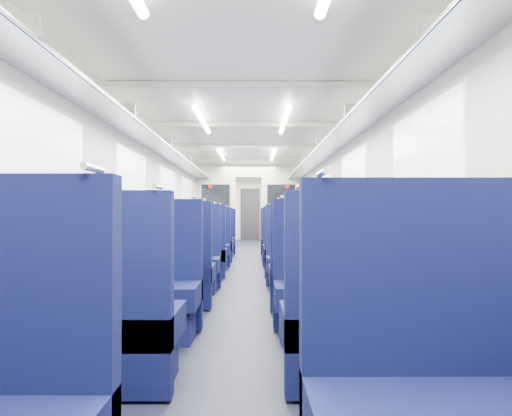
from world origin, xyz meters
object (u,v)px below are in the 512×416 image
end_door (250,214)px  seat_16 (207,245)px  seat_3 (468,415)px  seat_17 (286,245)px  seat_9 (320,276)px  seat_4 (86,327)px  seat_13 (297,255)px  bulkhead (249,206)px  seat_11 (306,263)px  seat_14 (201,249)px  seat_5 (374,327)px  seat_18 (213,241)px  seat_7 (337,293)px  seat_12 (193,255)px  seat_15 (291,249)px  seat_19 (283,241)px  seat_8 (164,274)px  seat_10 (180,264)px  seat_6 (137,293)px

end_door → seat_16: end_door is taller
seat_3 → seat_17: same height
seat_9 → seat_16: (-1.66, 4.61, 0.00)m
seat_3 → seat_4: 2.00m
seat_13 → bulkhead: bearing=99.7°
seat_3 → seat_11: bearing=90.0°
seat_14 → seat_16: size_ratio=1.00×
seat_5 → seat_13: size_ratio=1.00×
seat_3 → seat_4: same height
seat_9 → seat_18: size_ratio=1.00×
seat_9 → seat_17: size_ratio=1.00×
seat_7 → seat_9: 0.97m
seat_3 → seat_12: 5.86m
seat_12 → seat_13: bearing=0.8°
seat_15 → seat_19: (0.00, 2.42, 0.00)m
seat_3 → seat_13: (0.00, 5.65, 0.00)m
bulkhead → seat_7: bearing=-84.3°
seat_8 → seat_10: bearing=90.0°
seat_4 → seat_17: bearing=76.5°
seat_7 → seat_15: 4.52m
seat_12 → seat_16: bearing=90.0°
bulkhead → seat_6: size_ratio=2.39×
seat_9 → seat_12: (-1.66, 2.40, 0.00)m
seat_17 → seat_18: same height
seat_8 → end_door: bearing=86.2°
seat_6 → seat_10: bearing=90.0°
seat_13 → seat_16: (-1.66, 2.18, 0.00)m
seat_11 → seat_14: bearing=125.9°
seat_4 → seat_11: bearing=63.9°
seat_9 → seat_19: 5.97m
seat_11 → seat_14: (-1.66, 2.29, 0.00)m
seat_9 → seat_10: same height
seat_6 → seat_7: (1.66, 0.01, 0.00)m
seat_7 → seat_15: (0.00, 4.52, 0.00)m
seat_14 → seat_17: size_ratio=1.00×
seat_15 → seat_17: 1.25m
seat_11 → seat_19: bearing=90.0°
seat_3 → seat_11: 4.51m
bulkhead → seat_7: size_ratio=2.39×
seat_9 → bulkhead: bearing=96.5°
seat_3 → seat_6: size_ratio=1.00×
seat_8 → bulkhead: bearing=83.4°
seat_9 → seat_7: bearing=-90.0°
end_door → seat_17: (0.83, -7.93, -0.64)m
end_door → seat_5: end_door is taller
seat_4 → seat_16: bearing=90.0°
seat_8 → seat_3: bearing=-63.8°
bulkhead → seat_6: (-0.83, -8.26, -0.87)m
seat_14 → seat_17: same height
seat_17 → seat_6: bearing=-106.0°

